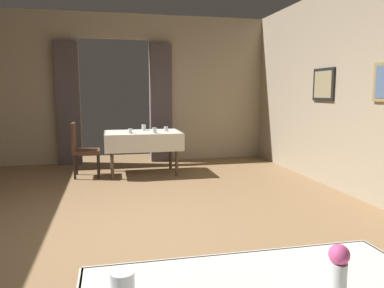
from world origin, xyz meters
name	(u,v)px	position (x,y,z in m)	size (l,w,h in m)	color
ground	(127,235)	(0.00, 0.00, 0.00)	(10.08, 10.08, 0.00)	olive
wall_back	(115,89)	(0.00, 4.18, 1.51)	(6.40, 0.27, 3.00)	tan
dining_table_mid	(143,138)	(0.43, 2.90, 0.65)	(1.32, 0.91, 0.75)	#4C3D2D
chair_mid_left	(81,147)	(-0.62, 2.87, 0.52)	(0.44, 0.44, 0.93)	black
flower_vase_near	(338,270)	(0.59, -2.67, 0.85)	(0.07, 0.07, 0.19)	silver
glass_near_c	(123,287)	(-0.12, -2.54, 0.80)	(0.08, 0.08, 0.11)	silver
glass_mid_a	(166,129)	(0.84, 2.89, 0.79)	(0.07, 0.07, 0.09)	silver
glass_mid_b	(144,127)	(0.47, 3.12, 0.81)	(0.08, 0.08, 0.11)	silver
glass_mid_c	(130,131)	(0.20, 2.67, 0.79)	(0.07, 0.07, 0.08)	silver
glass_mid_d	(154,130)	(0.60, 2.61, 0.80)	(0.07, 0.07, 0.10)	silver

